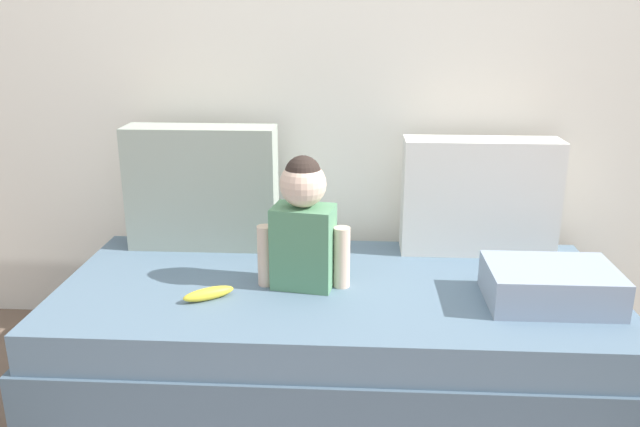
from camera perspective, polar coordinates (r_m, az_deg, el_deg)
ground_plane at (r=2.36m, az=1.36°, el=-15.17°), size 12.00×12.00×0.00m
back_wall at (r=2.56m, az=2.02°, el=15.53°), size 5.13×0.10×2.37m
couch at (r=2.26m, az=1.39°, el=-10.99°), size 1.93×0.88×0.40m
throw_pillow_left at (r=2.48m, az=-10.60°, el=2.32°), size 0.57×0.16×0.48m
throw_pillow_right at (r=2.46m, az=14.19°, el=1.50°), size 0.58×0.16×0.44m
toddler at (r=2.08m, az=-1.52°, el=-0.92°), size 0.31×0.17×0.45m
banana at (r=2.08m, az=-10.05°, el=-7.15°), size 0.17×0.13×0.04m
folded_blanket at (r=2.14m, az=20.13°, el=-6.09°), size 0.40×0.28×0.12m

